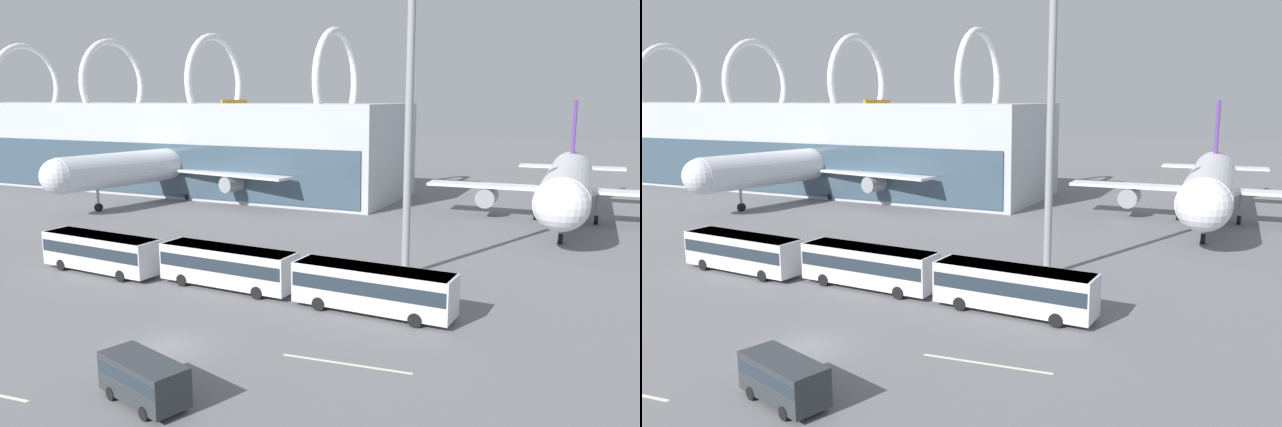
{
  "view_description": "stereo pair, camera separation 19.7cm",
  "coord_description": "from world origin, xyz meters",
  "views": [
    {
      "loc": [
        23.65,
        -28.78,
        15.01
      ],
      "look_at": [
        -1.3,
        25.21,
        4.0
      ],
      "focal_mm": 35.0,
      "sensor_mm": 36.0,
      "label": 1
    },
    {
      "loc": [
        23.83,
        -28.7,
        15.01
      ],
      "look_at": [
        -1.3,
        25.21,
        4.0
      ],
      "focal_mm": 35.0,
      "sensor_mm": 36.0,
      "label": 2
    }
  ],
  "objects": [
    {
      "name": "ground_plane",
      "position": [
        0.0,
        0.0,
        0.0
      ],
      "size": [
        440.0,
        440.0,
        0.0
      ],
      "primitive_type": "plane",
      "color": "slate"
    },
    {
      "name": "terminal_building",
      "position": [
        -55.91,
        56.98,
        7.52
      ],
      "size": [
        103.45,
        21.47,
        25.18
      ],
      "color": "#B2B7BC",
      "rests_on": "ground_plane"
    },
    {
      "name": "airliner_at_gate_near",
      "position": [
        -36.08,
        46.43,
        5.31
      ],
      "size": [
        42.89,
        40.01,
        14.78
      ],
      "rotation": [
        0.0,
        0.0,
        -1.74
      ],
      "color": "silver",
      "rests_on": "ground_plane"
    },
    {
      "name": "airliner_at_gate_far",
      "position": [
        19.51,
        51.3,
        4.92
      ],
      "size": [
        34.16,
        38.01,
        14.73
      ],
      "rotation": [
        0.0,
        0.0,
        -1.54
      ],
      "color": "white",
      "rests_on": "ground_plane"
    },
    {
      "name": "shuttle_bus_0",
      "position": [
        -15.82,
        11.11,
        1.95
      ],
      "size": [
        11.85,
        3.6,
        3.33
      ],
      "rotation": [
        0.0,
        0.0,
        -0.07
      ],
      "color": "silver",
      "rests_on": "ground_plane"
    },
    {
      "name": "shuttle_bus_1",
      "position": [
        -3.25,
        11.85,
        1.95
      ],
      "size": [
        11.82,
        3.41,
        3.33
      ],
      "rotation": [
        0.0,
        0.0,
        -0.05
      ],
      "color": "silver",
      "rests_on": "ground_plane"
    },
    {
      "name": "shuttle_bus_2",
      "position": [
        9.31,
        11.11,
        1.95
      ],
      "size": [
        11.82,
        3.4,
        3.33
      ],
      "rotation": [
        0.0,
        0.0,
        -0.05
      ],
      "color": "silver",
      "rests_on": "ground_plane"
    },
    {
      "name": "service_van_foreground",
      "position": [
        3.53,
        -6.17,
        1.35
      ],
      "size": [
        5.6,
        3.54,
        2.3
      ],
      "rotation": [
        0.0,
        0.0,
        -0.3
      ],
      "color": "#2D3338",
      "rests_on": "ground_plane"
    },
    {
      "name": "floodlight_mast",
      "position": [
        8.5,
        21.54,
        15.49
      ],
      "size": [
        2.49,
        2.49,
        24.92
      ],
      "color": "gray",
      "rests_on": "ground_plane"
    },
    {
      "name": "lane_stripe_0",
      "position": [
        10.91,
        2.34,
        0.0
      ],
      "size": [
        7.76,
        0.92,
        0.01
      ],
      "primitive_type": "cube",
      "rotation": [
        0.0,
        0.0,
        0.09
      ],
      "color": "silver",
      "rests_on": "ground_plane"
    }
  ]
}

